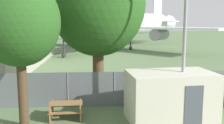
# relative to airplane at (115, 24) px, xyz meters

# --- Properties ---
(perimeter_fence) EXTENTS (56.07, 0.07, 1.93)m
(perimeter_fence) POSITION_rel_airplane_xyz_m (-2.09, -28.54, -3.19)
(perimeter_fence) COLOR slate
(perimeter_fence) RESTS_ON ground
(airplane) EXTENTS (29.69, 34.81, 11.84)m
(airplane) POSITION_rel_airplane_xyz_m (0.00, 0.00, 0.00)
(airplane) COLOR white
(airplane) RESTS_ON ground
(portable_cabin) EXTENTS (4.17, 2.76, 2.33)m
(portable_cabin) POSITION_rel_airplane_xyz_m (0.38, -30.79, -3.00)
(portable_cabin) COLOR beige
(portable_cabin) RESTS_ON ground
(picnic_bench_open_grass) EXTENTS (1.68, 1.49, 0.76)m
(picnic_bench_open_grass) POSITION_rel_airplane_xyz_m (-4.56, -30.16, -3.69)
(picnic_bench_open_grass) COLOR olive
(picnic_bench_open_grass) RESTS_ON ground
(tree_near_hangar) EXTENTS (3.50, 3.50, 6.57)m
(tree_near_hangar) POSITION_rel_airplane_xyz_m (-6.31, -31.10, 0.45)
(tree_near_hangar) COLOR #4C3823
(tree_near_hangar) RESTS_ON ground
(tree_left_of_cabin) EXTENTS (5.40, 5.40, 8.59)m
(tree_left_of_cabin) POSITION_rel_airplane_xyz_m (-2.95, -27.35, 1.43)
(tree_left_of_cabin) COLOR brown
(tree_left_of_cabin) RESTS_ON ground
(light_mast) EXTENTS (0.44, 0.44, 7.81)m
(light_mast) POSITION_rel_airplane_xyz_m (0.97, -30.71, 0.61)
(light_mast) COLOR #99999E
(light_mast) RESTS_ON ground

